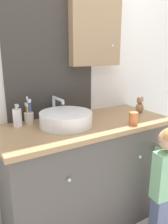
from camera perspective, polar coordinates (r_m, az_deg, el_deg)
The scene contains 8 objects.
wall_back at distance 1.86m, azimuth -4.43°, elevation 12.16°, with size 3.20×0.18×2.50m.
vanity_counter at distance 1.84m, azimuth 0.57°, elevation -15.57°, with size 1.32×0.59×0.86m.
sink_basin at distance 1.59m, azimuth -4.76°, elevation -1.61°, with size 0.38×0.44×0.18m.
toothbrush_holder at distance 1.67m, azimuth -14.19°, elevation -1.22°, with size 0.07×0.07×0.20m.
soap_dispenser at distance 1.62m, azimuth -17.03°, elevation -1.34°, with size 0.06×0.06×0.16m.
child_figure at distance 1.73m, azimuth 20.54°, elevation -14.90°, with size 0.23×0.42×0.89m.
teddy_bear at distance 1.97m, azimuth 14.36°, elevation 1.72°, with size 0.08×0.07×0.14m.
drinking_cup at distance 1.64m, azimuth 12.79°, elevation -1.63°, with size 0.06×0.06×0.09m, color orange.
Camera 1 is at (-0.83, -1.04, 1.37)m, focal length 35.00 mm.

